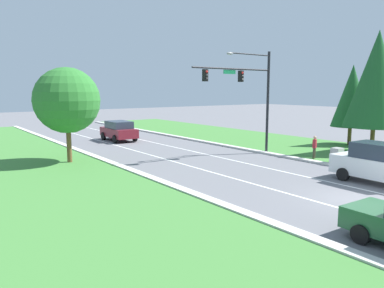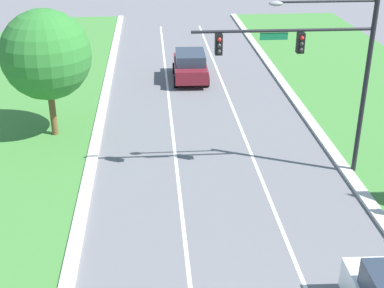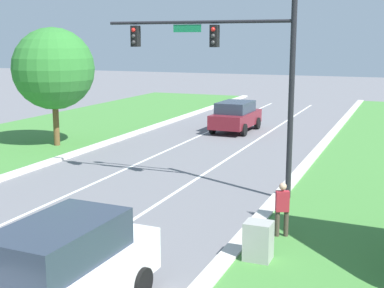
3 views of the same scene
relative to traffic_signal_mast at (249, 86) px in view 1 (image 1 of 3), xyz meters
name	(u,v)px [view 1 (image 1 of 3)]	position (x,y,z in m)	size (l,w,h in m)	color
ground_plane	(363,201)	(-3.89, -11.32, -5.16)	(160.00, 160.00, 0.00)	slate
curb_strip_left	(279,226)	(-9.54, -11.32, -5.08)	(0.50, 90.00, 0.15)	beige
grass_verge_left	(151,268)	(-14.79, -11.32, -5.12)	(10.00, 90.00, 0.08)	#427F38
lane_stripe_inner_left	(340,208)	(-5.69, -11.32, -5.15)	(0.14, 81.00, 0.01)	white
lane_stripe_inner_right	(384,194)	(-2.09, -11.32, -5.15)	(0.14, 81.00, 0.01)	white
traffic_signal_mast	(249,86)	(0.00, 0.00, 0.00)	(7.29, 0.41, 7.75)	black
white_suv	(381,164)	(-0.36, -10.19, -4.06)	(2.19, 4.90, 2.16)	white
burgundy_suv	(119,130)	(-4.14, 13.36, -4.16)	(2.34, 4.62, 1.90)	maroon
utility_cabinet	(337,156)	(2.54, -5.81, -4.61)	(0.70, 0.60, 1.10)	#9E9E99
pedestrian	(315,147)	(2.73, -3.91, -4.22)	(0.44, 0.35, 1.69)	#42382D
conifer_near_right_tree	(352,96)	(10.92, -1.62, -0.80)	(3.35, 3.35, 7.06)	brown
oak_near_left_tree	(67,101)	(-11.67, 5.03, -0.95)	(4.34, 4.34, 6.38)	brown
conifer_far_right_tree	(376,79)	(8.21, -5.12, 0.53)	(4.50, 4.50, 9.29)	brown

